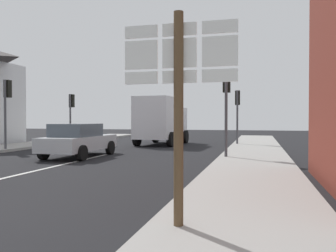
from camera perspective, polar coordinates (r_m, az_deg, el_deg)
name	(u,v)px	position (r m, az deg, el deg)	size (l,w,h in m)	color
ground_plane	(93,158)	(15.51, -12.17, -5.08)	(80.00, 80.00, 0.00)	black
sidewalk_right	(253,168)	(11.87, 13.68, -6.65)	(2.82, 44.00, 0.14)	#9E9B96
lane_centre_stripe	(36,171)	(12.10, -20.79, -6.85)	(0.16, 12.00, 0.01)	silver
sedan_far	(78,140)	(15.86, -14.43, -2.20)	(1.99, 4.21, 1.47)	#B7BABF
delivery_truck	(161,119)	(22.77, -1.09, 1.07)	(2.72, 5.11, 3.05)	silver
route_sign_post	(179,96)	(5.02, 1.78, 4.94)	(1.66, 0.14, 3.20)	brown
traffic_light_near_left	(7,99)	(19.90, -24.81, 4.09)	(0.30, 0.49, 3.69)	#47474C
traffic_light_near_right	(226,94)	(14.63, 9.53, 5.22)	(0.30, 0.49, 3.67)	#47474C
traffic_light_far_right	(237,105)	(22.35, 11.28, 3.40)	(0.30, 0.49, 3.46)	#47474C
traffic_light_far_left	(71,107)	(25.17, -15.50, 3.01)	(0.30, 0.49, 3.40)	#47474C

